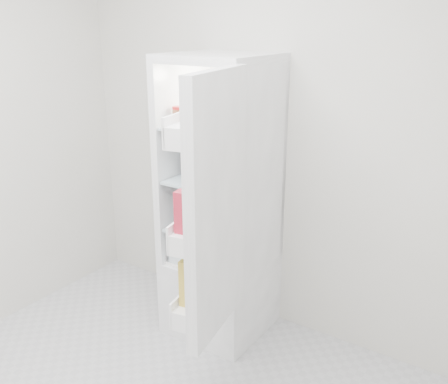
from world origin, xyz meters
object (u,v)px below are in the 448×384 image
Objects in this scene: refrigerator at (224,233)px; mushroom_bowl at (200,213)px; red_cabbage at (220,215)px; fridge_door at (212,213)px.

refrigerator is 13.17× the size of mushroom_bowl.
fridge_door is at bearing -58.92° from red_cabbage.
refrigerator is 1.38× the size of fridge_door.
fridge_door is (0.31, -0.51, 0.25)m from red_cabbage.
red_cabbage is 0.24m from mushroom_bowl.
refrigerator is at bearing 18.68° from fridge_door.
fridge_door is at bearing -48.56° from mushroom_bowl.
refrigerator reaches higher than mushroom_bowl.
refrigerator is 0.84m from fridge_door.
refrigerator reaches higher than red_cabbage.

